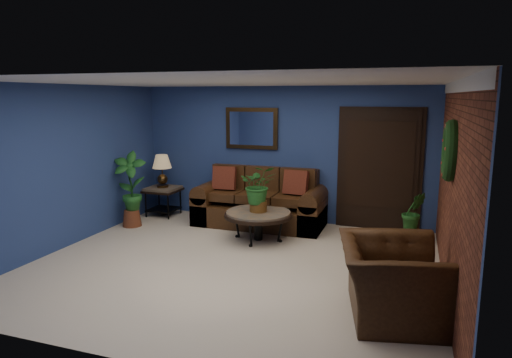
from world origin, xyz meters
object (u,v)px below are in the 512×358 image
(sofa, at_px, (261,206))
(coffee_table, at_px, (258,215))
(side_chair, at_px, (280,199))
(end_table, at_px, (163,194))
(armchair, at_px, (392,280))
(table_lamp, at_px, (162,167))

(sofa, height_order, coffee_table, sofa)
(coffee_table, bearing_deg, side_chair, 84.32)
(sofa, bearing_deg, coffee_table, -74.16)
(coffee_table, height_order, end_table, end_table)
(end_table, height_order, armchair, armchair)
(table_lamp, distance_m, armchair, 5.33)
(sofa, xyz_separation_m, end_table, (-2.01, -0.04, 0.09))
(sofa, xyz_separation_m, side_chair, (0.35, 0.03, 0.14))
(table_lamp, bearing_deg, coffee_table, -20.96)
(sofa, relative_size, side_chair, 2.70)
(sofa, height_order, table_lamp, table_lamp)
(coffee_table, xyz_separation_m, armchair, (2.18, -2.02, -0.02))
(end_table, xyz_separation_m, table_lamp, (0.00, -0.00, 0.53))
(sofa, distance_m, end_table, 2.01)
(table_lamp, bearing_deg, end_table, 161.57)
(armchair, bearing_deg, sofa, 27.79)
(table_lamp, relative_size, side_chair, 0.72)
(end_table, bearing_deg, armchair, -32.98)
(end_table, distance_m, table_lamp, 0.53)
(table_lamp, height_order, armchair, table_lamp)
(table_lamp, bearing_deg, armchair, -32.98)
(coffee_table, relative_size, end_table, 1.79)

